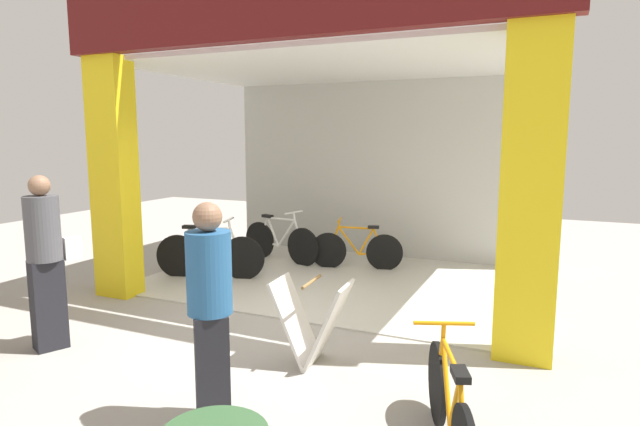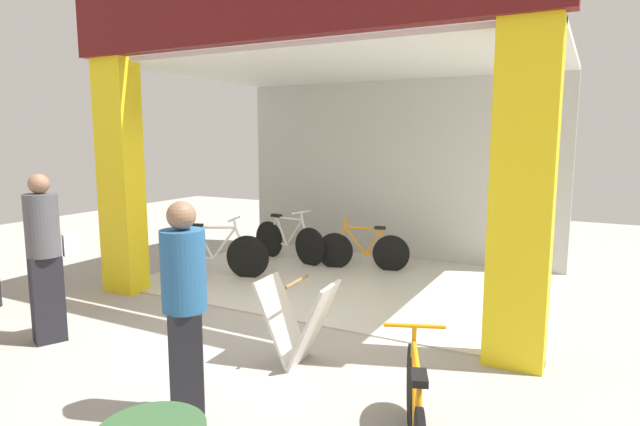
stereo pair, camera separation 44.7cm
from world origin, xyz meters
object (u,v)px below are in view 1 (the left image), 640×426
Objects in this scene: bicycle_parked_0 at (449,411)px; sandwich_board_sign at (312,322)px; bicycle_inside_1 at (209,255)px; bicycle_inside_2 at (280,241)px; pedestrian_1 at (46,260)px; bicycle_inside_0 at (357,249)px; pedestrian_0 at (210,312)px.

bicycle_parked_0 reaches higher than sandwich_board_sign.
bicycle_inside_2 is (0.46, 1.39, -0.01)m from bicycle_inside_1.
bicycle_inside_2 is 0.91× the size of pedestrian_1.
bicycle_parked_0 is at bearing -50.61° from bicycle_inside_2.
pedestrian_1 reaches higher than sandwich_board_sign.
bicycle_inside_0 is 0.91× the size of bicycle_inside_2.
bicycle_inside_1 reaches higher than bicycle_inside_0.
bicycle_parked_0 is at bearing -33.99° from sandwich_board_sign.
bicycle_inside_0 is at bearing 117.03° from bicycle_parked_0.
bicycle_inside_0 is at bearing 97.27° from pedestrian_0.
bicycle_inside_1 reaches higher than bicycle_inside_2.
pedestrian_1 reaches higher than bicycle_inside_0.
bicycle_inside_1 is (-1.84, -1.43, 0.04)m from bicycle_inside_0.
pedestrian_1 reaches higher than pedestrian_0.
bicycle_inside_0 is 0.83× the size of pedestrian_1.
bicycle_inside_2 is at bearing 129.39° from bicycle_parked_0.
bicycle_inside_2 is 5.80m from bicycle_parked_0.
bicycle_inside_2 reaches higher than sandwich_board_sign.
sandwich_board_sign is (-1.46, 0.98, 0.07)m from bicycle_parked_0.
bicycle_inside_0 is at bearing 1.85° from bicycle_inside_2.
bicycle_parked_0 is at bearing -3.55° from pedestrian_1.
bicycle_inside_1 is 0.97× the size of pedestrian_0.
pedestrian_0 is (-1.70, -0.26, 0.52)m from bicycle_parked_0.
bicycle_parked_0 is (4.14, -3.09, -0.03)m from bicycle_inside_1.
sandwich_board_sign is at bearing 146.01° from bicycle_parked_0.
bicycle_parked_0 is at bearing -36.75° from bicycle_inside_1.
bicycle_inside_2 is at bearing 122.42° from sandwich_board_sign.
pedestrian_0 is at bearing -171.39° from bicycle_parked_0.
bicycle_inside_1 is at bearing 141.84° from sandwich_board_sign.
pedestrian_0 is at bearing -82.73° from bicycle_inside_0.
bicycle_inside_1 is 1.97× the size of sandwich_board_sign.
pedestrian_0 is at bearing -53.87° from bicycle_inside_1.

